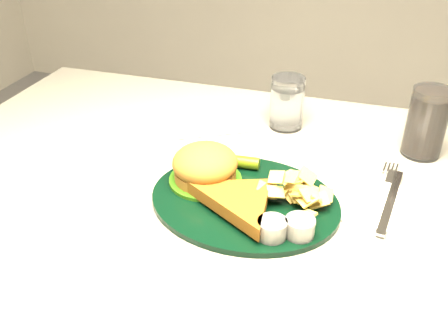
# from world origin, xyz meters

# --- Properties ---
(table) EXTENTS (1.20, 0.80, 0.75)m
(table) POSITION_xyz_m (0.00, 0.00, 0.38)
(table) COLOR gray
(table) RESTS_ON ground
(dinner_plate) EXTENTS (0.33, 0.29, 0.07)m
(dinner_plate) POSITION_xyz_m (0.03, -0.05, 0.78)
(dinner_plate) COLOR black
(dinner_plate) RESTS_ON table
(water_glass) EXTENTS (0.08, 0.08, 0.11)m
(water_glass) POSITION_xyz_m (0.03, 0.24, 0.80)
(water_glass) COLOR white
(water_glass) RESTS_ON table
(cola_glass) EXTENTS (0.09, 0.09, 0.13)m
(cola_glass) POSITION_xyz_m (0.30, 0.20, 0.81)
(cola_glass) COLOR black
(cola_glass) RESTS_ON table
(fork_napkin) EXTENTS (0.17, 0.20, 0.01)m
(fork_napkin) POSITION_xyz_m (0.24, 0.01, 0.76)
(fork_napkin) COLOR white
(fork_napkin) RESTS_ON table
(wrapped_straw) EXTENTS (0.21, 0.16, 0.01)m
(wrapped_straw) POSITION_xyz_m (-0.09, 0.15, 0.75)
(wrapped_straw) COLOR white
(wrapped_straw) RESTS_ON table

